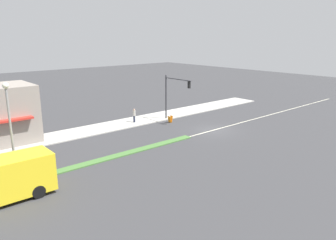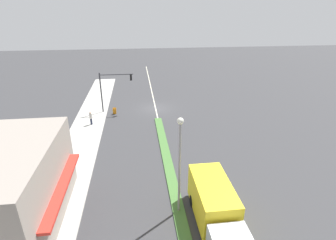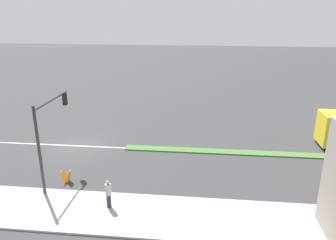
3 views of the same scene
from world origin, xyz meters
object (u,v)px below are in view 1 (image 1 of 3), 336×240
pedestrian (134,115)px  street_lamp (10,121)px  traffic_signal_main (173,91)px  warning_aframe_sign (170,119)px

pedestrian → street_lamp: bearing=117.5°
traffic_signal_main → warning_aframe_sign: 3.56m
traffic_signal_main → street_lamp: (-6.12, 20.80, 0.88)m
street_lamp → warning_aframe_sign: size_ratio=8.80×
pedestrian → traffic_signal_main: bearing=-119.3°
street_lamp → pedestrian: size_ratio=4.34×
traffic_signal_main → warning_aframe_sign: bearing=107.6°
traffic_signal_main → street_lamp: 21.70m
pedestrian → warning_aframe_sign: 4.52m
traffic_signal_main → pedestrian: (2.43, 4.34, -2.89)m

